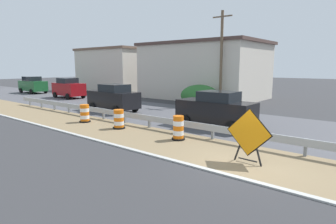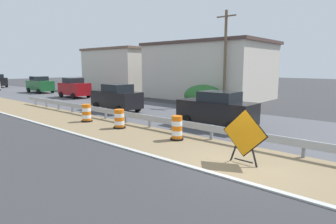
# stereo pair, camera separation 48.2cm
# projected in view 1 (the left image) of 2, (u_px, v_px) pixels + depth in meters

# --- Properties ---
(ground_plane) EXTENTS (160.00, 160.00, 0.00)m
(ground_plane) POSITION_uv_depth(u_px,v_px,m) (245.00, 165.00, 10.02)
(ground_plane) COLOR #333335
(median_dirt_strip) EXTENTS (3.80, 120.00, 0.01)m
(median_dirt_strip) POSITION_uv_depth(u_px,v_px,m) (253.00, 160.00, 10.56)
(median_dirt_strip) COLOR #7F6B4C
(median_dirt_strip) RESTS_ON ground
(far_lane_asphalt) EXTENTS (8.35, 120.00, 0.00)m
(far_lane_asphalt) POSITION_uv_depth(u_px,v_px,m) (299.00, 131.00, 15.20)
(far_lane_asphalt) COLOR #4C4C51
(far_lane_asphalt) RESTS_ON ground
(curb_near_edge) EXTENTS (0.20, 120.00, 0.11)m
(curb_near_edge) POSITION_uv_depth(u_px,v_px,m) (228.00, 176.00, 9.03)
(curb_near_edge) COLOR #ADADA8
(curb_near_edge) RESTS_ON ground
(guardrail_median) EXTENTS (0.18, 47.42, 0.71)m
(guardrail_median) POSITION_uv_depth(u_px,v_px,m) (306.00, 143.00, 10.90)
(guardrail_median) COLOR #999EA3
(guardrail_median) RESTS_ON ground
(warning_sign_diamond) EXTENTS (0.14, 1.75, 2.02)m
(warning_sign_diamond) POSITION_uv_depth(u_px,v_px,m) (249.00, 134.00, 10.05)
(warning_sign_diamond) COLOR black
(warning_sign_diamond) RESTS_ON ground
(traffic_barrel_nearest) EXTENTS (0.63, 0.63, 1.15)m
(traffic_barrel_nearest) POSITION_uv_depth(u_px,v_px,m) (178.00, 129.00, 13.40)
(traffic_barrel_nearest) COLOR orange
(traffic_barrel_nearest) RESTS_ON ground
(traffic_barrel_close) EXTENTS (0.69, 0.69, 1.07)m
(traffic_barrel_close) POSITION_uv_depth(u_px,v_px,m) (119.00, 120.00, 15.84)
(traffic_barrel_close) COLOR orange
(traffic_barrel_close) RESTS_ON ground
(traffic_barrel_mid) EXTENTS (0.69, 0.69, 1.10)m
(traffic_barrel_mid) POSITION_uv_depth(u_px,v_px,m) (85.00, 114.00, 17.66)
(traffic_barrel_mid) COLOR orange
(traffic_barrel_mid) RESTS_ON ground
(car_trailing_near_lane) EXTENTS (2.06, 4.36, 2.14)m
(car_trailing_near_lane) POSITION_uv_depth(u_px,v_px,m) (33.00, 85.00, 36.77)
(car_trailing_near_lane) COLOR #195128
(car_trailing_near_lane) RESTS_ON ground
(car_lead_far_lane) EXTENTS (2.16, 4.47, 2.10)m
(car_lead_far_lane) POSITION_uv_depth(u_px,v_px,m) (113.00, 98.00, 21.88)
(car_lead_far_lane) COLOR black
(car_lead_far_lane) RESTS_ON ground
(car_mid_far_lane) EXTENTS (2.13, 4.08, 2.19)m
(car_mid_far_lane) POSITION_uv_depth(u_px,v_px,m) (69.00, 88.00, 31.13)
(car_mid_far_lane) COLOR maroon
(car_mid_far_lane) RESTS_ON ground
(car_distant_b) EXTENTS (1.97, 4.48, 2.06)m
(car_distant_b) POSITION_uv_depth(u_px,v_px,m) (216.00, 109.00, 16.20)
(car_distant_b) COLOR black
(car_distant_b) RESTS_ON ground
(roadside_shop_near) EXTENTS (8.60, 12.75, 5.96)m
(roadside_shop_near) POSITION_uv_depth(u_px,v_px,m) (204.00, 70.00, 31.00)
(roadside_shop_near) COLOR beige
(roadside_shop_near) RESTS_ON ground
(roadside_shop_far) EXTENTS (6.62, 10.53, 5.90)m
(roadside_shop_far) POSITION_uv_depth(u_px,v_px,m) (116.00, 70.00, 39.99)
(roadside_shop_far) COLOR beige
(roadside_shop_far) RESTS_ON ground
(utility_pole_near) EXTENTS (0.24, 1.80, 8.09)m
(utility_pole_near) POSITION_uv_depth(u_px,v_px,m) (221.00, 57.00, 24.45)
(utility_pole_near) COLOR brown
(utility_pole_near) RESTS_ON ground
(bush_roadside) EXTENTS (3.28, 3.28, 1.87)m
(bush_roadside) POSITION_uv_depth(u_px,v_px,m) (199.00, 95.00, 24.80)
(bush_roadside) COLOR #286028
(bush_roadside) RESTS_ON ground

